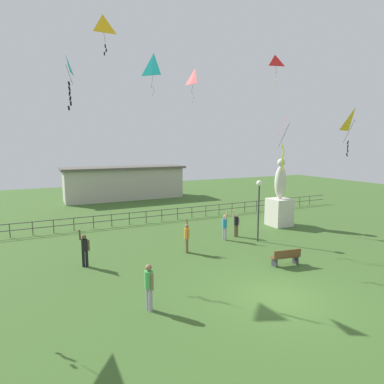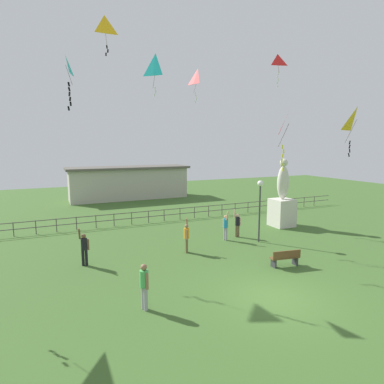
{
  "view_description": "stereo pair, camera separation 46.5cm",
  "coord_description": "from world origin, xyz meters",
  "px_view_note": "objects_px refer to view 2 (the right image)",
  "views": [
    {
      "loc": [
        -8.27,
        -9.26,
        5.94
      ],
      "look_at": [
        -0.51,
        6.72,
        3.35
      ],
      "focal_mm": 29.92,
      "sensor_mm": 36.0,
      "label": 1
    },
    {
      "loc": [
        -7.85,
        -9.46,
        5.94
      ],
      "look_at": [
        -0.51,
        6.72,
        3.35
      ],
      "focal_mm": 29.92,
      "sensor_mm": 36.0,
      "label": 2
    }
  ],
  "objects_px": {
    "person_3": "(237,223)",
    "kite_8": "(156,67)",
    "kite_2": "(198,78)",
    "kite_1": "(66,68)",
    "lamppost": "(260,197)",
    "person_4": "(144,284)",
    "kite_3": "(288,126)",
    "kite_6": "(277,62)",
    "person_2": "(84,247)",
    "person_1": "(187,236)",
    "statue_monument": "(282,204)",
    "person_0": "(225,226)",
    "park_bench": "(285,258)",
    "kite_5": "(357,121)",
    "kite_7": "(105,28)"
  },
  "relations": [
    {
      "from": "lamppost",
      "to": "person_2",
      "type": "distance_m",
      "value": 10.47
    },
    {
      "from": "kite_1",
      "to": "kite_8",
      "type": "relative_size",
      "value": 0.91
    },
    {
      "from": "kite_1",
      "to": "statue_monument",
      "type": "bearing_deg",
      "value": 7.8
    },
    {
      "from": "kite_1",
      "to": "kite_6",
      "type": "height_order",
      "value": "kite_6"
    },
    {
      "from": "kite_3",
      "to": "kite_6",
      "type": "relative_size",
      "value": 1.3
    },
    {
      "from": "kite_7",
      "to": "kite_8",
      "type": "bearing_deg",
      "value": 6.01
    },
    {
      "from": "statue_monument",
      "to": "person_0",
      "type": "relative_size",
      "value": 2.62
    },
    {
      "from": "person_1",
      "to": "kite_6",
      "type": "xyz_separation_m",
      "value": [
        8.04,
        2.75,
        10.65
      ]
    },
    {
      "from": "person_0",
      "to": "person_1",
      "type": "distance_m",
      "value": 3.36
    },
    {
      "from": "person_0",
      "to": "kite_1",
      "type": "relative_size",
      "value": 0.76
    },
    {
      "from": "lamppost",
      "to": "kite_5",
      "type": "relative_size",
      "value": 1.48
    },
    {
      "from": "person_2",
      "to": "kite_8",
      "type": "xyz_separation_m",
      "value": [
        5.46,
        4.88,
        10.12
      ]
    },
    {
      "from": "kite_7",
      "to": "kite_8",
      "type": "height_order",
      "value": "kite_7"
    },
    {
      "from": "kite_1",
      "to": "kite_5",
      "type": "relative_size",
      "value": 0.96
    },
    {
      "from": "kite_5",
      "to": "person_2",
      "type": "bearing_deg",
      "value": 163.71
    },
    {
      "from": "kite_2",
      "to": "kite_3",
      "type": "bearing_deg",
      "value": -91.91
    },
    {
      "from": "kite_1",
      "to": "person_1",
      "type": "bearing_deg",
      "value": -5.7
    },
    {
      "from": "person_4",
      "to": "kite_8",
      "type": "xyz_separation_m",
      "value": [
        3.96,
        10.32,
        10.08
      ]
    },
    {
      "from": "statue_monument",
      "to": "person_3",
      "type": "height_order",
      "value": "statue_monument"
    },
    {
      "from": "person_0",
      "to": "kite_7",
      "type": "xyz_separation_m",
      "value": [
        -6.37,
        3.7,
        11.96
      ]
    },
    {
      "from": "person_1",
      "to": "kite_1",
      "type": "distance_m",
      "value": 10.3
    },
    {
      "from": "kite_1",
      "to": "lamppost",
      "type": "bearing_deg",
      "value": -3.13
    },
    {
      "from": "kite_8",
      "to": "person_0",
      "type": "bearing_deg",
      "value": -52.47
    },
    {
      "from": "person_2",
      "to": "park_bench",
      "type": "bearing_deg",
      "value": -25.2
    },
    {
      "from": "person_1",
      "to": "person_2",
      "type": "relative_size",
      "value": 1.0
    },
    {
      "from": "person_3",
      "to": "kite_2",
      "type": "xyz_separation_m",
      "value": [
        0.03,
        6.16,
        10.22
      ]
    },
    {
      "from": "person_4",
      "to": "lamppost",
      "type": "bearing_deg",
      "value": 30.33
    },
    {
      "from": "person_0",
      "to": "kite_3",
      "type": "height_order",
      "value": "kite_3"
    },
    {
      "from": "park_bench",
      "to": "kite_3",
      "type": "bearing_deg",
      "value": 60.01
    },
    {
      "from": "lamppost",
      "to": "kite_1",
      "type": "bearing_deg",
      "value": 176.87
    },
    {
      "from": "person_2",
      "to": "kite_3",
      "type": "height_order",
      "value": "kite_3"
    },
    {
      "from": "person_1",
      "to": "kite_2",
      "type": "xyz_separation_m",
      "value": [
        4.28,
        7.63,
        10.17
      ]
    },
    {
      "from": "statue_monument",
      "to": "kite_5",
      "type": "bearing_deg",
      "value": -95.37
    },
    {
      "from": "lamppost",
      "to": "person_3",
      "type": "distance_m",
      "value": 2.51
    },
    {
      "from": "kite_5",
      "to": "person_1",
      "type": "bearing_deg",
      "value": 155.85
    },
    {
      "from": "kite_3",
      "to": "person_1",
      "type": "bearing_deg",
      "value": 138.87
    },
    {
      "from": "lamppost",
      "to": "person_1",
      "type": "distance_m",
      "value": 5.24
    },
    {
      "from": "person_3",
      "to": "person_4",
      "type": "xyz_separation_m",
      "value": [
        -8.15,
        -6.61,
        0.09
      ]
    },
    {
      "from": "lamppost",
      "to": "person_1",
      "type": "height_order",
      "value": "lamppost"
    },
    {
      "from": "person_1",
      "to": "kite_1",
      "type": "relative_size",
      "value": 0.76
    },
    {
      "from": "park_bench",
      "to": "person_0",
      "type": "relative_size",
      "value": 0.81
    },
    {
      "from": "kite_2",
      "to": "kite_3",
      "type": "xyz_separation_m",
      "value": [
        -0.37,
        -11.04,
        -4.26
      ]
    },
    {
      "from": "person_2",
      "to": "kite_2",
      "type": "relative_size",
      "value": 0.73
    },
    {
      "from": "person_3",
      "to": "kite_8",
      "type": "bearing_deg",
      "value": 138.48
    },
    {
      "from": "kite_5",
      "to": "person_0",
      "type": "bearing_deg",
      "value": 136.43
    },
    {
      "from": "person_1",
      "to": "kite_7",
      "type": "bearing_deg",
      "value": 123.62
    },
    {
      "from": "person_3",
      "to": "kite_1",
      "type": "distance_m",
      "value": 13.21
    },
    {
      "from": "lamppost",
      "to": "person_2",
      "type": "bearing_deg",
      "value": 178.31
    },
    {
      "from": "kite_2",
      "to": "kite_6",
      "type": "bearing_deg",
      "value": -52.4
    },
    {
      "from": "park_bench",
      "to": "kite_2",
      "type": "height_order",
      "value": "kite_2"
    }
  ]
}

